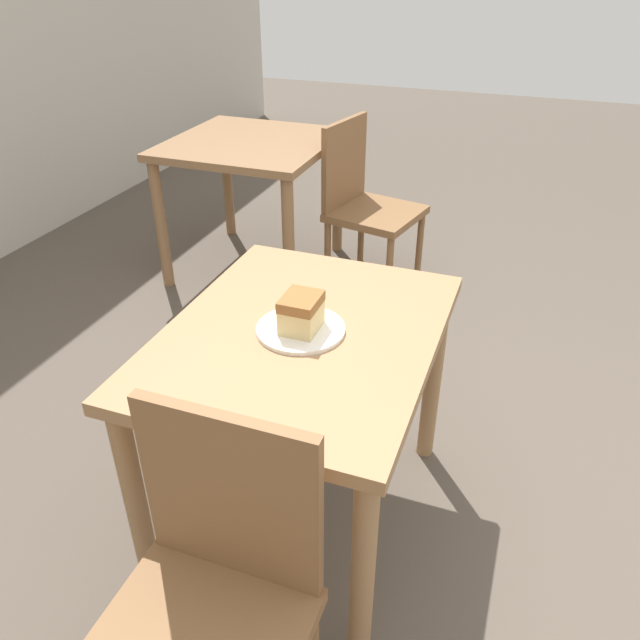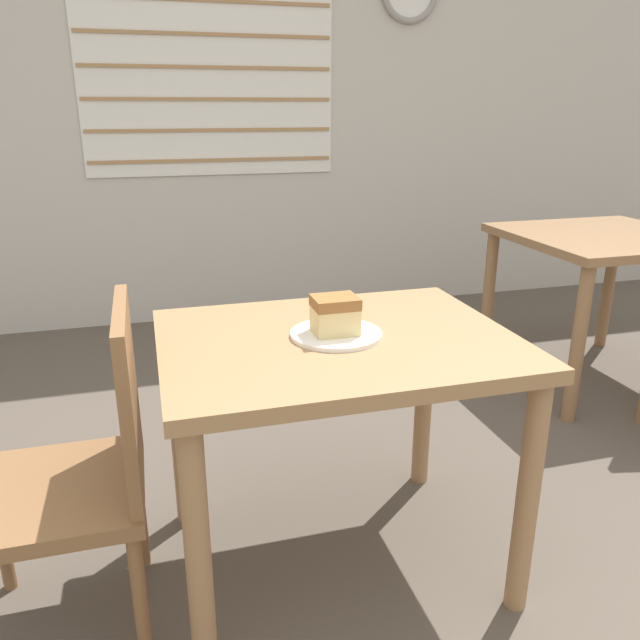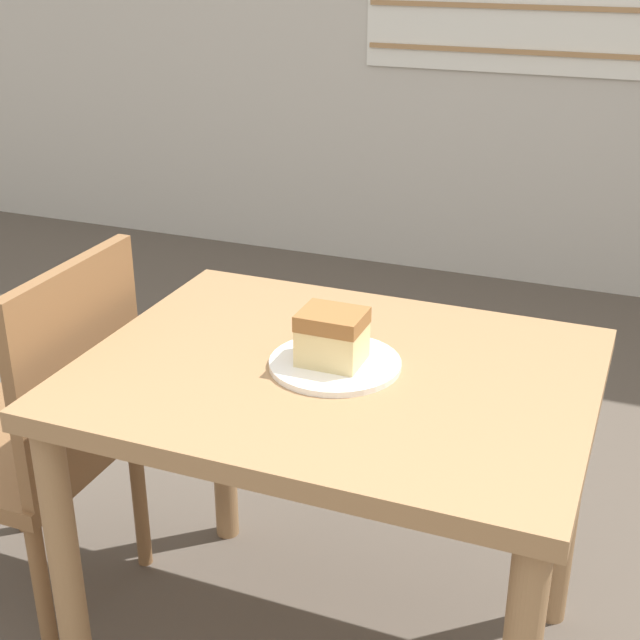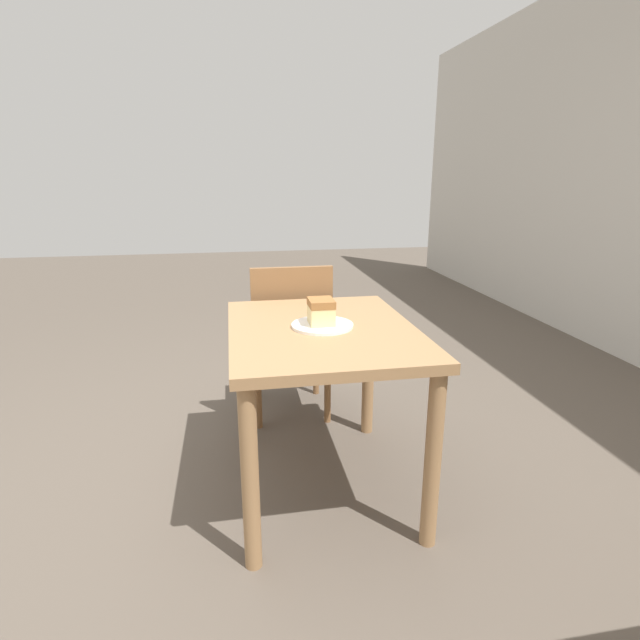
# 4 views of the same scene
# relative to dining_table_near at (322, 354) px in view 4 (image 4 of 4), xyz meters

# --- Properties ---
(ground_plane) EXTENTS (14.00, 14.00, 0.00)m
(ground_plane) POSITION_rel_dining_table_near_xyz_m (0.06, -0.54, -0.61)
(ground_plane) COLOR brown
(dining_table_near) EXTENTS (0.95, 0.74, 0.73)m
(dining_table_near) POSITION_rel_dining_table_near_xyz_m (0.00, 0.00, 0.00)
(dining_table_near) COLOR #9E754C
(dining_table_near) RESTS_ON ground_plane
(chair_near_window) EXTENTS (0.44, 0.44, 0.87)m
(chair_near_window) POSITION_rel_dining_table_near_xyz_m (-0.68, -0.05, -0.15)
(chair_near_window) COLOR brown
(chair_near_window) RESTS_ON ground_plane
(plate) EXTENTS (0.25, 0.25, 0.01)m
(plate) POSITION_rel_dining_table_near_xyz_m (-0.00, 0.00, 0.12)
(plate) COLOR white
(plate) RESTS_ON dining_table_near
(cake_slice) EXTENTS (0.12, 0.10, 0.10)m
(cake_slice) POSITION_rel_dining_table_near_xyz_m (-0.01, -0.00, 0.18)
(cake_slice) COLOR #E5CC89
(cake_slice) RESTS_ON plate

